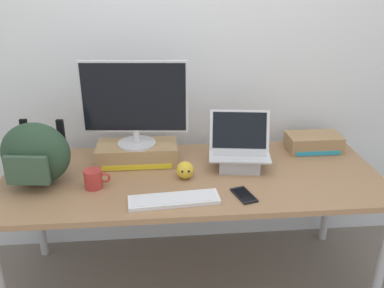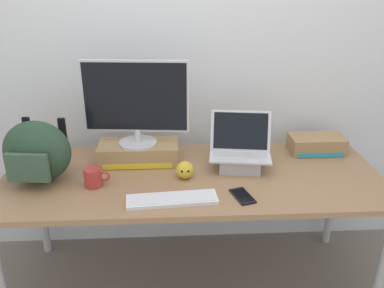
# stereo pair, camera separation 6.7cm
# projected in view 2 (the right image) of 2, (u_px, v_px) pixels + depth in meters

# --- Properties ---
(ground_plane) EXTENTS (20.00, 20.00, 0.00)m
(ground_plane) POSITION_uv_depth(u_px,v_px,m) (192.00, 281.00, 2.51)
(ground_plane) COLOR #70665B
(back_wall) EXTENTS (7.00, 0.10, 2.60)m
(back_wall) POSITION_uv_depth(u_px,v_px,m) (187.00, 52.00, 2.46)
(back_wall) COLOR silver
(back_wall) RESTS_ON ground
(desk) EXTENTS (2.04, 0.82, 0.73)m
(desk) POSITION_uv_depth(u_px,v_px,m) (192.00, 184.00, 2.24)
(desk) COLOR #99704C
(desk) RESTS_ON ground
(toner_box_yellow) EXTENTS (0.45, 0.22, 0.11)m
(toner_box_yellow) POSITION_uv_depth(u_px,v_px,m) (139.00, 152.00, 2.35)
(toner_box_yellow) COLOR #A88456
(toner_box_yellow) RESTS_ON desk
(desktop_monitor) EXTENTS (0.58, 0.21, 0.48)m
(desktop_monitor) POSITION_uv_depth(u_px,v_px,m) (136.00, 102.00, 2.23)
(desktop_monitor) COLOR silver
(desktop_monitor) RESTS_ON toner_box_yellow
(open_laptop) EXTENTS (0.36, 0.28, 0.30)m
(open_laptop) POSITION_uv_depth(u_px,v_px,m) (240.00, 156.00, 2.28)
(open_laptop) COLOR #ADADB2
(open_laptop) RESTS_ON desk
(external_keyboard) EXTENTS (0.44, 0.16, 0.02)m
(external_keyboard) POSITION_uv_depth(u_px,v_px,m) (172.00, 199.00, 1.96)
(external_keyboard) COLOR white
(external_keyboard) RESTS_ON desk
(messenger_backpack) EXTENTS (0.38, 0.30, 0.33)m
(messenger_backpack) POSITION_uv_depth(u_px,v_px,m) (37.00, 152.00, 2.10)
(messenger_backpack) COLOR #28422D
(messenger_backpack) RESTS_ON desk
(coffee_mug) EXTENTS (0.13, 0.09, 0.10)m
(coffee_mug) POSITION_uv_depth(u_px,v_px,m) (93.00, 177.00, 2.09)
(coffee_mug) COLOR #B2332D
(coffee_mug) RESTS_ON desk
(cell_phone) EXTENTS (0.12, 0.17, 0.01)m
(cell_phone) POSITION_uv_depth(u_px,v_px,m) (242.00, 196.00, 2.00)
(cell_phone) COLOR black
(cell_phone) RESTS_ON desk
(plush_toy) EXTENTS (0.09, 0.09, 0.09)m
(plush_toy) POSITION_uv_depth(u_px,v_px,m) (185.00, 170.00, 2.17)
(plush_toy) COLOR gold
(plush_toy) RESTS_ON desk
(toner_box_cyan) EXTENTS (0.32, 0.18, 0.10)m
(toner_box_cyan) POSITION_uv_depth(u_px,v_px,m) (316.00, 144.00, 2.48)
(toner_box_cyan) COLOR #9E7A51
(toner_box_cyan) RESTS_ON desk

